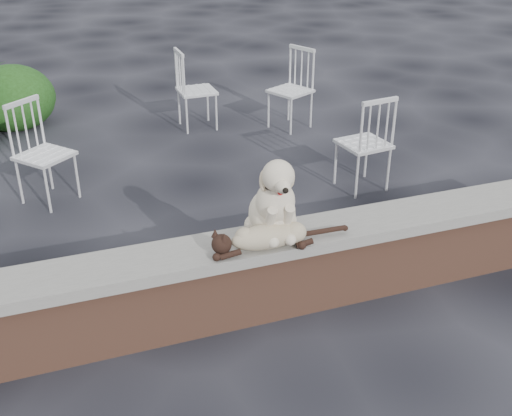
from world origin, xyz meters
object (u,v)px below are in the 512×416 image
object	(u,v)px
cat	(269,234)
chair_d	(290,89)
dog	(272,194)
chair_c	(364,142)
chair_a	(44,154)
chair_e	(197,89)

from	to	relation	value
cat	chair_d	distance (m)	3.80
dog	chair_c	distance (m)	2.18
dog	chair_c	world-z (taller)	dog
cat	chair_a	distance (m)	2.70
chair_c	cat	bearing A→B (deg)	39.29
cat	chair_e	bearing A→B (deg)	86.96
cat	chair_c	world-z (taller)	chair_c
chair_d	chair_c	distance (m)	1.79
chair_d	chair_e	bearing A→B (deg)	-135.58
chair_a	chair_d	xyz separation A→B (m)	(2.84, 1.07, 0.00)
dog	chair_d	world-z (taller)	dog
cat	chair_d	xyz separation A→B (m)	(1.58, 3.45, -0.20)
dog	chair_a	size ratio (longest dim) A/B	0.63
chair_e	chair_d	world-z (taller)	same
dog	chair_a	xyz separation A→B (m)	(-1.34, 2.23, -0.40)
cat	chair_e	size ratio (longest dim) A/B	1.17
chair_d	cat	bearing A→B (deg)	-50.24
chair_e	chair_d	xyz separation A→B (m)	(1.04, -0.38, 0.00)
chair_c	dog	bearing A→B (deg)	38.06
cat	chair_d	world-z (taller)	chair_d
chair_a	chair_c	world-z (taller)	same
dog	cat	xyz separation A→B (m)	(-0.08, -0.15, -0.20)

